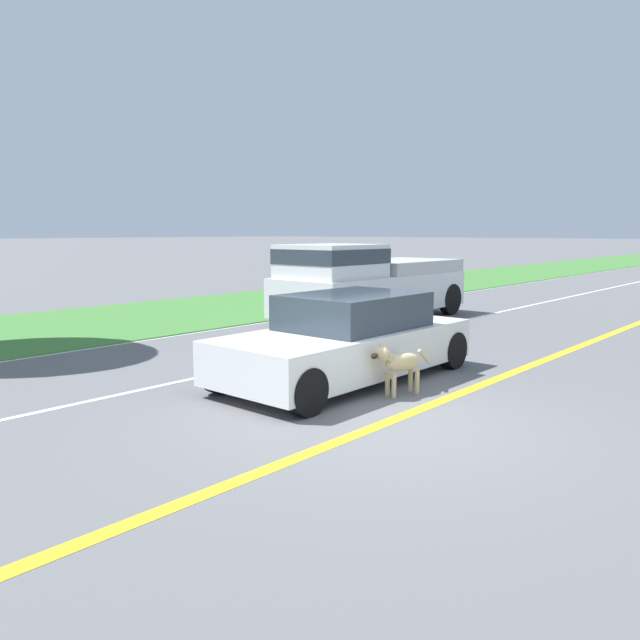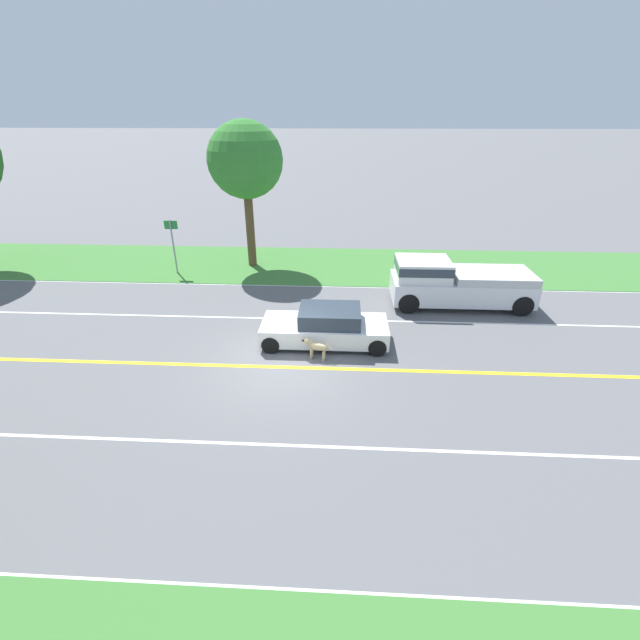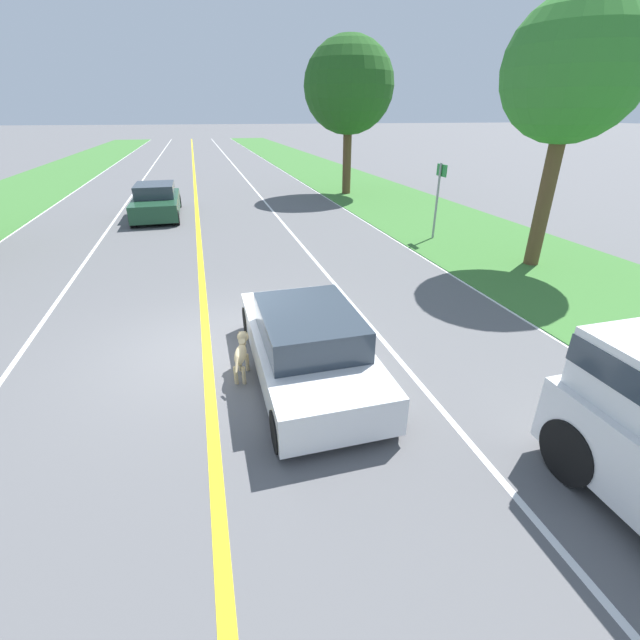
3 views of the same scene
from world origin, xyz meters
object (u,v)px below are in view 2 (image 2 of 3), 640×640
Objects in this scene: dog at (315,346)px; pickup_truck at (455,282)px; street_sign at (173,240)px; ego_car at (326,327)px; roadside_tree_right_near at (245,161)px.

pickup_truck is (4.65, -5.46, 0.52)m from dog.
pickup_truck is 13.26m from street_sign.
street_sign is at bearing 48.89° from ego_car.
roadside_tree_right_near reaches higher than ego_car.
roadside_tree_right_near is 5.16m from street_sign.
dog is 10.84m from street_sign.
pickup_truck is at bearing -55.53° from ego_car.
dog is 0.15× the size of roadside_tree_right_near.
pickup_truck is at bearing -116.17° from roadside_tree_right_near.
dog is at bearing 164.85° from ego_car.
street_sign reaches higher than pickup_truck.
street_sign is at bearing 111.80° from roadside_tree_right_near.
ego_car is 0.62× the size of roadside_tree_right_near.
ego_car is 1.62× the size of street_sign.
ego_car is 6.27m from pickup_truck.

